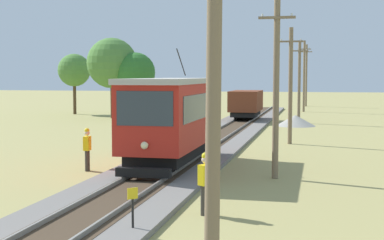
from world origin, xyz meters
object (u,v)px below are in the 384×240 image
Objects in this scene: utility_pole_distant at (304,75)px; gravel_pile at (295,120)px; utility_pole_near_tram at (276,85)px; tree_right_far at (112,63)px; red_tram at (172,117)px; freight_car at (246,103)px; utility_pole_far at (299,81)px; utility_pole_horizon at (306,75)px; second_worker at (87,147)px; track_worker at (205,181)px; tree_left_far at (135,73)px; utility_pole_mid at (290,84)px; trackside_signal_marker at (133,208)px; tree_left_near at (74,70)px; utility_pole_foreground at (214,61)px.

utility_pole_distant is 2.45× the size of gravel_pile.
utility_pole_near_tram is 32.64m from tree_right_far.
red_tram is 25.36m from freight_car.
utility_pole_far is 17.05m from tree_right_far.
utility_pole_horizon reaches higher than utility_pole_distant.
freight_car is at bearing -101.52° from second_worker.
utility_pole_far is (0.00, 26.22, -0.11)m from utility_pole_near_tram.
tree_left_far is (-13.06, 34.01, 3.20)m from track_worker.
utility_pole_near_tram is 11.33m from utility_pole_mid.
utility_pole_distant reaches higher than trackside_signal_marker.
red_tram is 1.28× the size of utility_pole_mid.
gravel_pile is 15.46m from tree_left_far.
tree_right_far is (-2.34, 0.34, 0.86)m from tree_left_far.
red_tram is at bearing -59.72° from tree_left_near.
freight_car is at bearing 90.01° from red_tram.
gravel_pile is at bearing -22.25° from tree_left_near.
track_worker is (-1.49, -17.79, -2.45)m from utility_pole_mid.
utility_pole_mid is at bearing -89.25° from gravel_pile.
tree_right_far is (-9.19, 27.97, 4.06)m from second_worker.
utility_pole_foreground is 39.66m from utility_pole_far.
utility_pole_mid is 1.09× the size of tree_left_near.
gravel_pile is at bearing -90.31° from utility_pole_horizon.
utility_pole_foreground is at bearing -67.77° from tree_right_far.
track_worker is at bearing 129.60° from second_worker.
freight_car is 35.67m from trackside_signal_marker.
utility_pole_near_tram reaches higher than tree_left_far.
utility_pole_near_tram is 52.57m from utility_pole_horizon.
utility_pole_mid is 1.11× the size of tree_left_far.
track_worker is at bearing -103.01° from utility_pole_near_tram.
utility_pole_distant reaches higher than tree_right_far.
track_worker is (-1.49, -59.03, -3.02)m from utility_pole_horizon.
utility_pole_distant is at bearing 83.66° from red_tram.
second_worker is at bearing -12.10° from track_worker.
track_worker is at bearing -94.80° from utility_pole_mid.
utility_pole_mid is at bearing -48.10° from tree_left_far.
trackside_signal_marker is at bearing -93.24° from utility_pole_distant.
trackside_signal_marker is (-2.85, -20.19, -2.76)m from utility_pole_mid.
tree_left_far is at bearing 111.12° from red_tram.
freight_car is 16.17m from utility_pole_mid.
tree_left_near is (-19.76, 41.37, 3.77)m from trackside_signal_marker.
second_worker is (-7.70, -52.65, -3.02)m from utility_pole_horizon.
utility_pole_mid reaches higher than gravel_pile.
utility_pole_distant reaches higher than utility_pole_mid.
utility_pole_mid is at bearing -90.00° from utility_pole_horizon.
utility_pole_far is at bearing -5.24° from tree_left_far.
utility_pole_far is 4.20m from gravel_pile.
utility_pole_far is 32.81m from track_worker.
utility_pole_mid reaches higher than red_tram.
utility_pole_horizon reaches higher than tree_left_far.
utility_pole_near_tram is (0.00, 13.43, -0.59)m from utility_pole_foreground.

